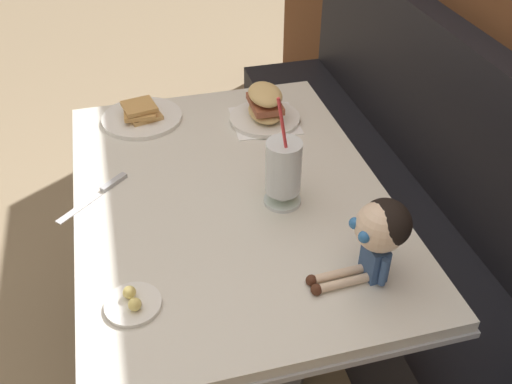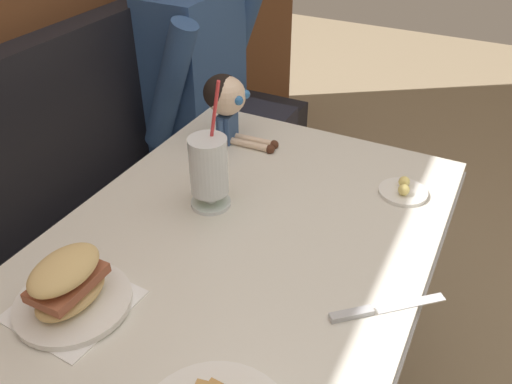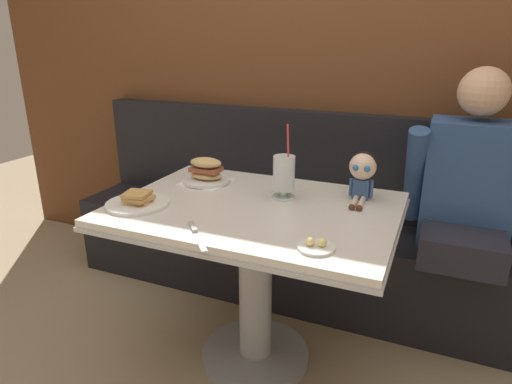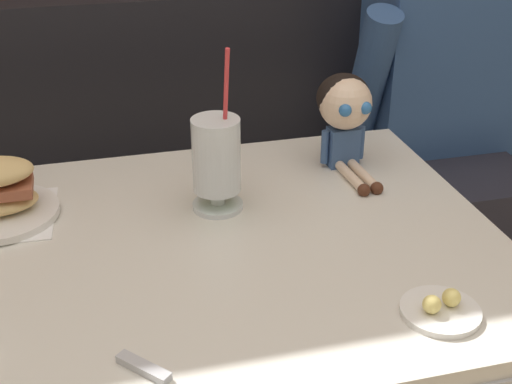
# 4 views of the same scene
# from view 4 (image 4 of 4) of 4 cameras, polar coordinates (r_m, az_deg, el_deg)

# --- Properties ---
(booth_bench) EXTENTS (2.60, 0.48, 1.00)m
(booth_bench) POSITION_cam_4_polar(r_m,az_deg,el_deg) (1.96, -7.98, -5.11)
(booth_bench) COLOR black
(booth_bench) RESTS_ON ground
(diner_table) EXTENTS (1.11, 0.81, 0.74)m
(diner_table) POSITION_cam_4_polar(r_m,az_deg,el_deg) (1.33, -5.06, -11.58)
(diner_table) COLOR silver
(diner_table) RESTS_ON ground
(milkshake_glass) EXTENTS (0.10, 0.10, 0.32)m
(milkshake_glass) POSITION_cam_4_polar(r_m,az_deg,el_deg) (1.28, -3.24, 2.62)
(milkshake_glass) COLOR silver
(milkshake_glass) RESTS_ON diner_table
(butter_saucer) EXTENTS (0.12, 0.12, 0.04)m
(butter_saucer) POSITION_cam_4_polar(r_m,az_deg,el_deg) (1.08, 14.83, -9.21)
(butter_saucer) COLOR white
(butter_saucer) RESTS_ON diner_table
(butter_knife) EXTENTS (0.17, 0.19, 0.01)m
(butter_knife) POSITION_cam_4_polar(r_m,az_deg,el_deg) (0.95, -7.60, -14.85)
(butter_knife) COLOR silver
(butter_knife) RESTS_ON diner_table
(seated_doll) EXTENTS (0.12, 0.22, 0.20)m
(seated_doll) POSITION_cam_4_polar(r_m,az_deg,el_deg) (1.46, 7.29, 6.82)
(seated_doll) COLOR #385689
(seated_doll) RESTS_ON diner_table
(diner_patron) EXTENTS (0.55, 0.48, 0.81)m
(diner_patron) POSITION_cam_4_polar(r_m,az_deg,el_deg) (1.96, 15.01, 7.74)
(diner_patron) COLOR #2D4C7F
(diner_patron) RESTS_ON booth_bench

